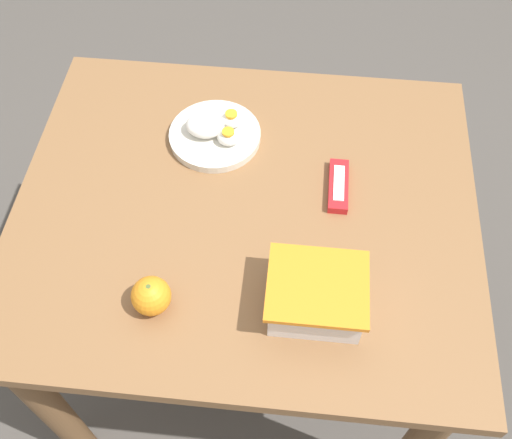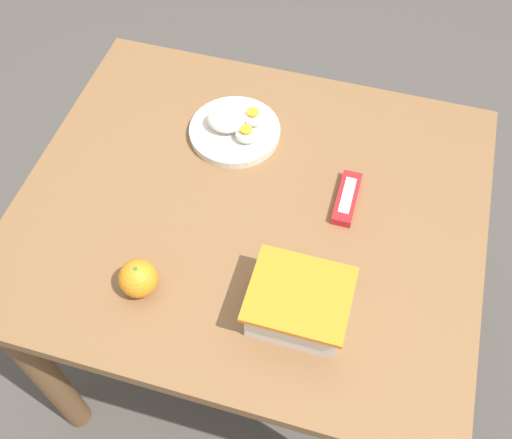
# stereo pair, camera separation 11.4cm
# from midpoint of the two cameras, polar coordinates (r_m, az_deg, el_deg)

# --- Properties ---
(ground_plane) EXTENTS (10.00, 10.00, 0.00)m
(ground_plane) POSITION_cam_midpoint_polar(r_m,az_deg,el_deg) (1.82, 1.46, -11.86)
(ground_plane) COLOR #4C4742
(table) EXTENTS (0.92, 0.80, 0.71)m
(table) POSITION_cam_midpoint_polar(r_m,az_deg,el_deg) (1.30, 2.00, -2.11)
(table) COLOR brown
(table) RESTS_ON ground_plane
(food_container) EXTENTS (0.17, 0.15, 0.08)m
(food_container) POSITION_cam_midpoint_polar(r_m,az_deg,el_deg) (1.05, 7.24, -8.28)
(food_container) COLOR white
(food_container) RESTS_ON table
(orange_fruit) EXTENTS (0.07, 0.07, 0.07)m
(orange_fruit) POSITION_cam_midpoint_polar(r_m,az_deg,el_deg) (1.07, -8.19, -5.80)
(orange_fruit) COLOR orange
(orange_fruit) RESTS_ON table
(rice_plate) EXTENTS (0.20, 0.20, 0.06)m
(rice_plate) POSITION_cam_midpoint_polar(r_m,az_deg,el_deg) (1.30, 0.47, 8.51)
(rice_plate) COLOR silver
(rice_plate) RESTS_ON table
(candy_bar) EXTENTS (0.04, 0.13, 0.02)m
(candy_bar) POSITION_cam_midpoint_polar(r_m,az_deg,el_deg) (1.21, 11.31, 1.82)
(candy_bar) COLOR red
(candy_bar) RESTS_ON table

